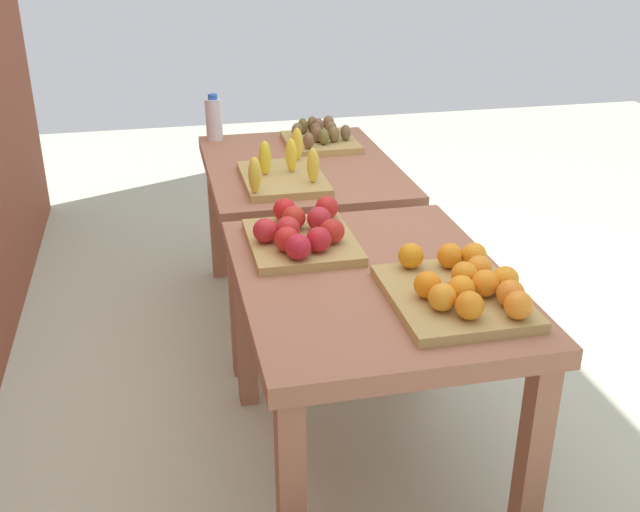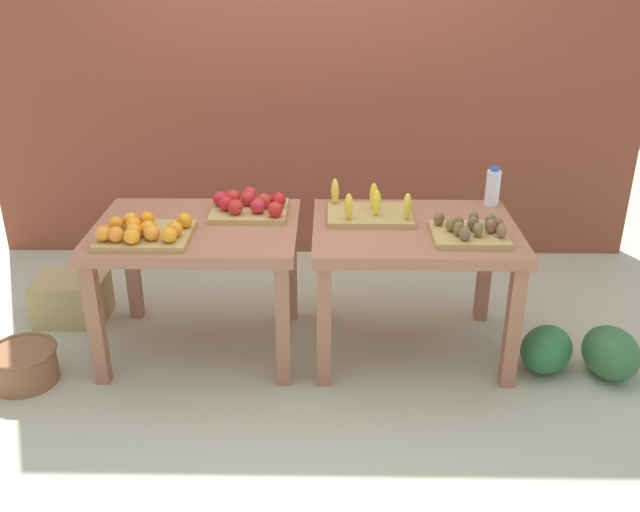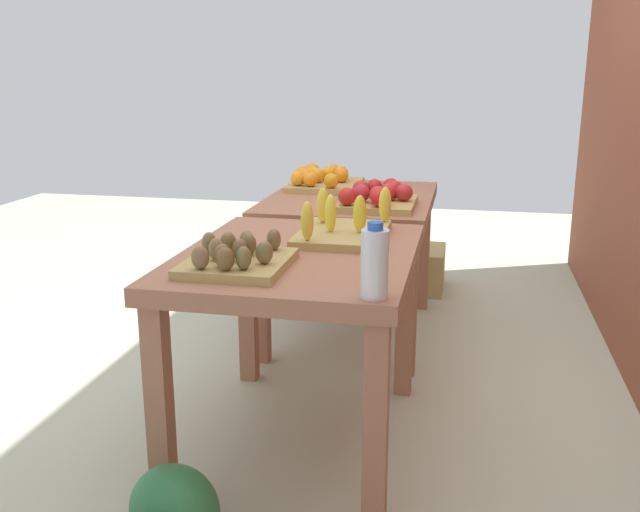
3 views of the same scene
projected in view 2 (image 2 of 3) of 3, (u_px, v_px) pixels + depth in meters
ground_plane at (306, 347)px, 3.85m from camera, size 8.00×8.00×0.00m
back_wall at (311, 34)px, 4.46m from camera, size 4.40×0.12×3.00m
display_table_left at (197, 244)px, 3.61m from camera, size 1.04×0.80×0.72m
display_table_right at (414, 245)px, 3.59m from camera, size 1.04×0.80×0.72m
orange_bin at (144, 232)px, 3.37m from camera, size 0.46×0.37×0.11m
apple_bin at (249, 206)px, 3.69m from camera, size 0.42×0.34×0.11m
banana_crate at (369, 211)px, 3.64m from camera, size 0.44×0.33×0.17m
kiwi_bin at (470, 231)px, 3.40m from camera, size 0.36×0.32×0.10m
water_bottle at (493, 187)px, 3.80m from camera, size 0.08×0.08×0.22m
watermelon_pile at (582, 351)px, 3.57m from camera, size 0.67×0.43×0.27m
wicker_basket at (23, 364)px, 3.51m from camera, size 0.35×0.35×0.19m
cardboard_produce_box at (72, 299)px, 4.09m from camera, size 0.40×0.30×0.26m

